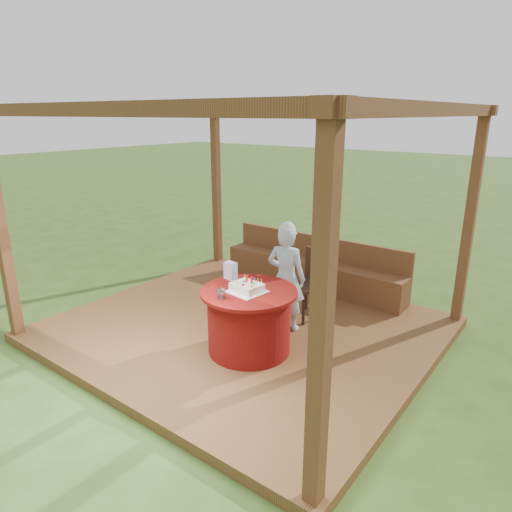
{
  "coord_description": "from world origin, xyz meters",
  "views": [
    {
      "loc": [
        3.37,
        -4.19,
        2.75
      ],
      "look_at": [
        0.0,
        0.25,
        1.0
      ],
      "focal_mm": 32.0,
      "sensor_mm": 36.0,
      "label": 1
    }
  ],
  "objects_px": {
    "chair": "(310,280)",
    "gift_bag": "(231,271)",
    "elderly_woman": "(286,276)",
    "bench": "(313,271)",
    "birthday_cake": "(247,287)",
    "drinking_glass": "(221,294)",
    "table": "(249,320)"
  },
  "relations": [
    {
      "from": "birthday_cake",
      "to": "drinking_glass",
      "type": "relative_size",
      "value": 3.77
    },
    {
      "from": "table",
      "to": "bench",
      "type": "bearing_deg",
      "value": 101.58
    },
    {
      "from": "chair",
      "to": "gift_bag",
      "type": "xyz_separation_m",
      "value": [
        -0.45,
        -1.1,
        0.34
      ]
    },
    {
      "from": "bench",
      "to": "birthday_cake",
      "type": "height_order",
      "value": "birthday_cake"
    },
    {
      "from": "gift_bag",
      "to": "drinking_glass",
      "type": "distance_m",
      "value": 0.6
    },
    {
      "from": "elderly_woman",
      "to": "gift_bag",
      "type": "height_order",
      "value": "elderly_woman"
    },
    {
      "from": "elderly_woman",
      "to": "gift_bag",
      "type": "distance_m",
      "value": 0.73
    },
    {
      "from": "bench",
      "to": "gift_bag",
      "type": "relative_size",
      "value": 14.39
    },
    {
      "from": "elderly_woman",
      "to": "birthday_cake",
      "type": "distance_m",
      "value": 0.79
    },
    {
      "from": "chair",
      "to": "birthday_cake",
      "type": "height_order",
      "value": "birthday_cake"
    },
    {
      "from": "chair",
      "to": "elderly_woman",
      "type": "height_order",
      "value": "elderly_woman"
    },
    {
      "from": "chair",
      "to": "elderly_woman",
      "type": "bearing_deg",
      "value": -94.89
    },
    {
      "from": "drinking_glass",
      "to": "bench",
      "type": "bearing_deg",
      "value": 97.88
    },
    {
      "from": "chair",
      "to": "birthday_cake",
      "type": "xyz_separation_m",
      "value": [
        -0.04,
        -1.3,
        0.29
      ]
    },
    {
      "from": "birthday_cake",
      "to": "drinking_glass",
      "type": "xyz_separation_m",
      "value": [
        -0.1,
        -0.31,
        -0.0
      ]
    },
    {
      "from": "table",
      "to": "chair",
      "type": "bearing_deg",
      "value": 87.64
    },
    {
      "from": "gift_bag",
      "to": "drinking_glass",
      "type": "height_order",
      "value": "gift_bag"
    },
    {
      "from": "bench",
      "to": "chair",
      "type": "height_order",
      "value": "chair"
    },
    {
      "from": "table",
      "to": "elderly_woman",
      "type": "distance_m",
      "value": 0.81
    },
    {
      "from": "gift_bag",
      "to": "bench",
      "type": "bearing_deg",
      "value": 99.5
    },
    {
      "from": "bench",
      "to": "gift_bag",
      "type": "bearing_deg",
      "value": -88.57
    },
    {
      "from": "bench",
      "to": "table",
      "type": "bearing_deg",
      "value": -78.42
    },
    {
      "from": "gift_bag",
      "to": "chair",
      "type": "bearing_deg",
      "value": 75.81
    },
    {
      "from": "bench",
      "to": "chair",
      "type": "relative_size",
      "value": 3.32
    },
    {
      "from": "table",
      "to": "chair",
      "type": "height_order",
      "value": "chair"
    },
    {
      "from": "chair",
      "to": "gift_bag",
      "type": "distance_m",
      "value": 1.23
    },
    {
      "from": "bench",
      "to": "birthday_cake",
      "type": "relative_size",
      "value": 7.36
    },
    {
      "from": "chair",
      "to": "elderly_woman",
      "type": "relative_size",
      "value": 0.65
    },
    {
      "from": "gift_bag",
      "to": "drinking_glass",
      "type": "xyz_separation_m",
      "value": [
        0.3,
        -0.52,
        -0.05
      ]
    },
    {
      "from": "bench",
      "to": "drinking_glass",
      "type": "bearing_deg",
      "value": -82.12
    },
    {
      "from": "table",
      "to": "drinking_glass",
      "type": "bearing_deg",
      "value": -104.98
    },
    {
      "from": "elderly_woman",
      "to": "birthday_cake",
      "type": "xyz_separation_m",
      "value": [
        -0.0,
        -0.79,
        0.1
      ]
    }
  ]
}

